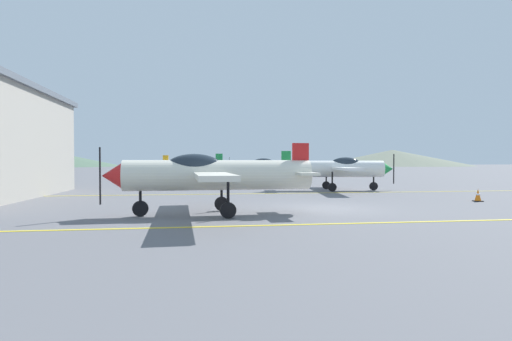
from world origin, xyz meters
TOP-DOWN VIEW (x-y plane):
  - ground_plane at (0.00, 0.00)m, footprint 400.00×400.00m
  - apron_line_near at (0.00, -4.03)m, footprint 80.00×0.16m
  - apron_line_far at (0.00, 7.58)m, footprint 80.00×0.16m
  - airplane_near at (-4.50, -1.36)m, footprint 7.37×8.49m
  - airplane_mid at (3.95, 9.54)m, footprint 7.43×8.52m
  - airplane_far at (0.16, 19.25)m, footprint 7.43×8.51m
  - airplane_back at (-5.11, 29.59)m, footprint 7.41×8.52m
  - traffic_cone_front at (8.01, 1.57)m, footprint 0.36×0.36m
  - hill_left at (-70.67, 141.25)m, footprint 76.14×76.14m
  - hill_centerleft at (75.59, 143.81)m, footprint 62.68×62.68m

SIDE VIEW (x-z plane):
  - ground_plane at x=0.00m, z-range 0.00..0.00m
  - apron_line_near at x=0.00m, z-range 0.00..0.01m
  - apron_line_far at x=0.00m, z-range 0.00..0.01m
  - traffic_cone_front at x=8.01m, z-range -0.01..0.58m
  - airplane_near at x=-4.50m, z-range 0.16..2.71m
  - airplane_mid at x=3.95m, z-range 0.16..2.71m
  - airplane_far at x=0.16m, z-range 0.16..2.71m
  - airplane_back at x=-5.11m, z-range 0.16..2.71m
  - hill_centerleft at x=75.59m, z-range 0.00..6.63m
  - hill_left at x=-70.67m, z-range 0.00..8.28m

